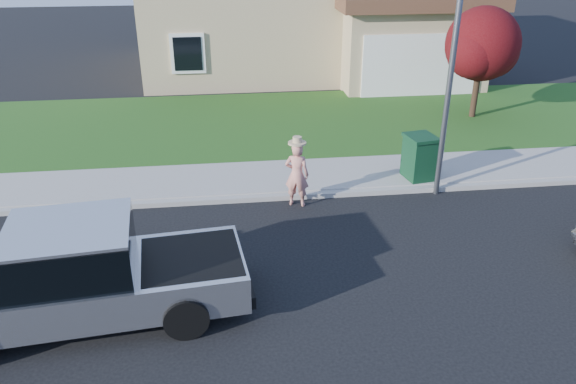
# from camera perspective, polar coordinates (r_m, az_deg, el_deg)

# --- Properties ---
(ground) EXTENTS (80.00, 80.00, 0.00)m
(ground) POSITION_cam_1_polar(r_m,az_deg,el_deg) (11.07, -0.38, -7.41)
(ground) COLOR black
(ground) RESTS_ON ground
(curb) EXTENTS (40.00, 0.20, 0.12)m
(curb) POSITION_cam_1_polar(r_m,az_deg,el_deg) (13.67, 2.36, -0.32)
(curb) COLOR gray
(curb) RESTS_ON ground
(sidewalk) EXTENTS (40.00, 2.00, 0.15)m
(sidewalk) POSITION_cam_1_polar(r_m,az_deg,el_deg) (14.64, 1.67, 1.60)
(sidewalk) COLOR gray
(sidewalk) RESTS_ON ground
(lawn) EXTENTS (40.00, 7.00, 0.10)m
(lawn) POSITION_cam_1_polar(r_m,az_deg,el_deg) (18.81, -0.39, 7.07)
(lawn) COLOR #113E14
(lawn) RESTS_ON ground
(pickup_truck) EXTENTS (5.52, 2.36, 1.76)m
(pickup_truck) POSITION_cam_1_polar(r_m,az_deg,el_deg) (9.86, -20.11, -8.05)
(pickup_truck) COLOR black
(pickup_truck) RESTS_ON ground
(woman) EXTENTS (0.66, 0.54, 1.70)m
(woman) POSITION_cam_1_polar(r_m,az_deg,el_deg) (12.99, 0.91, 1.90)
(woman) COLOR tan
(woman) RESTS_ON ground
(ornamental_tree) EXTENTS (2.64, 2.38, 3.62)m
(ornamental_tree) POSITION_cam_1_polar(r_m,az_deg,el_deg) (19.78, 19.19, 13.70)
(ornamental_tree) COLOR black
(ornamental_tree) RESTS_ON lawn
(trash_bin) EXTENTS (0.82, 0.90, 1.13)m
(trash_bin) POSITION_cam_1_polar(r_m,az_deg,el_deg) (14.55, 13.19, 3.51)
(trash_bin) COLOR #0D321B
(trash_bin) RESTS_ON sidewalk
(street_lamp) EXTENTS (0.29, 0.73, 5.68)m
(street_lamp) POSITION_cam_1_polar(r_m,az_deg,el_deg) (13.28, 16.45, 12.46)
(street_lamp) COLOR slate
(street_lamp) RESTS_ON ground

